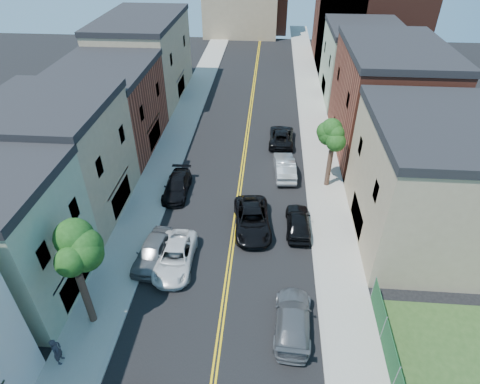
% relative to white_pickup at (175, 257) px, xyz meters
% --- Properties ---
extents(sidewalk_left, '(3.20, 100.00, 0.15)m').
position_rel_white_pickup_xyz_m(sidewalk_left, '(-4.10, 20.91, -0.69)').
color(sidewalk_left, gray).
rests_on(sidewalk_left, ground).
extents(sidewalk_right, '(3.20, 100.00, 0.15)m').
position_rel_white_pickup_xyz_m(sidewalk_right, '(11.70, 20.91, -0.69)').
color(sidewalk_right, gray).
rests_on(sidewalk_right, ground).
extents(curb_left, '(0.30, 100.00, 0.15)m').
position_rel_white_pickup_xyz_m(curb_left, '(-2.35, 20.91, -0.69)').
color(curb_left, gray).
rests_on(curb_left, ground).
extents(curb_right, '(0.30, 100.00, 0.15)m').
position_rel_white_pickup_xyz_m(curb_right, '(9.95, 20.91, -0.69)').
color(curb_right, gray).
rests_on(curb_right, ground).
extents(bldg_left_tan_near, '(9.00, 10.00, 9.00)m').
position_rel_white_pickup_xyz_m(bldg_left_tan_near, '(-10.20, 5.91, 3.74)').
color(bldg_left_tan_near, '#998466').
rests_on(bldg_left_tan_near, ground).
extents(bldg_left_brick, '(9.00, 12.00, 8.00)m').
position_rel_white_pickup_xyz_m(bldg_left_brick, '(-10.20, 16.91, 3.24)').
color(bldg_left_brick, brown).
rests_on(bldg_left_brick, ground).
extents(bldg_left_tan_far, '(9.00, 16.00, 9.50)m').
position_rel_white_pickup_xyz_m(bldg_left_tan_far, '(-10.20, 30.91, 3.99)').
color(bldg_left_tan_far, '#998466').
rests_on(bldg_left_tan_far, ground).
extents(bldg_right_tan, '(9.00, 12.00, 9.00)m').
position_rel_white_pickup_xyz_m(bldg_right_tan, '(17.80, 4.91, 3.74)').
color(bldg_right_tan, '#998466').
rests_on(bldg_right_tan, ground).
extents(bldg_right_brick, '(9.00, 14.00, 10.00)m').
position_rel_white_pickup_xyz_m(bldg_right_brick, '(17.80, 18.91, 4.24)').
color(bldg_right_brick, brown).
rests_on(bldg_right_brick, ground).
extents(bldg_right_palegrn, '(9.00, 12.00, 8.50)m').
position_rel_white_pickup_xyz_m(bldg_right_palegrn, '(17.80, 32.91, 3.49)').
color(bldg_right_palegrn, gray).
rests_on(bldg_right_palegrn, ground).
extents(church, '(16.20, 14.20, 22.60)m').
position_rel_white_pickup_xyz_m(church, '(20.13, 47.98, 6.48)').
color(church, '#4C2319').
rests_on(church, ground).
extents(backdrop_left, '(14.00, 8.00, 12.00)m').
position_rel_white_pickup_xyz_m(backdrop_left, '(-0.20, 62.91, 5.24)').
color(backdrop_left, '#998466').
rests_on(backdrop_left, ground).
extents(backdrop_center, '(10.00, 8.00, 10.00)m').
position_rel_white_pickup_xyz_m(backdrop_center, '(3.80, 66.91, 4.24)').
color(backdrop_center, brown).
rests_on(backdrop_center, ground).
extents(tree_left_mid, '(5.20, 5.20, 9.29)m').
position_rel_white_pickup_xyz_m(tree_left_mid, '(-4.08, -5.08, 5.82)').
color(tree_left_mid, '#322019').
rests_on(tree_left_mid, sidewalk_left).
extents(tree_right_far, '(4.40, 4.40, 8.03)m').
position_rel_white_pickup_xyz_m(tree_right_far, '(11.72, 10.92, 5.00)').
color(tree_right_far, '#322019').
rests_on(tree_right_far, sidewalk_right).
extents(white_pickup, '(2.61, 5.51, 1.52)m').
position_rel_white_pickup_xyz_m(white_pickup, '(0.00, 0.00, 0.00)').
color(white_pickup, silver).
rests_on(white_pickup, ground).
extents(grey_car_left, '(2.50, 5.05, 1.66)m').
position_rel_white_pickup_xyz_m(grey_car_left, '(-1.70, 0.38, 0.07)').
color(grey_car_left, '#565A5D').
rests_on(grey_car_left, ground).
extents(black_car_left, '(2.11, 5.10, 1.47)m').
position_rel_white_pickup_xyz_m(black_car_left, '(-1.70, 8.73, -0.02)').
color(black_car_left, black).
rests_on(black_car_left, ground).
extents(grey_car_right, '(2.47, 5.46, 1.55)m').
position_rel_white_pickup_xyz_m(grey_car_right, '(8.13, -4.64, 0.02)').
color(grey_car_right, '#54575B').
rests_on(grey_car_right, ground).
extents(black_car_right, '(1.90, 4.69, 1.59)m').
position_rel_white_pickup_xyz_m(black_car_right, '(8.83, 4.53, 0.04)').
color(black_car_right, black).
rests_on(black_car_right, ground).
extents(silver_car_right, '(2.21, 5.34, 1.72)m').
position_rel_white_pickup_xyz_m(silver_car_right, '(7.86, 12.54, 0.10)').
color(silver_car_right, '#A6AAAE').
rests_on(silver_car_right, ground).
extents(dark_car_right_far, '(2.69, 5.55, 1.52)m').
position_rel_white_pickup_xyz_m(dark_car_right_far, '(7.60, 18.87, 0.00)').
color(dark_car_right_far, black).
rests_on(dark_car_right_far, ground).
extents(black_suv_lane, '(3.39, 6.22, 1.65)m').
position_rel_white_pickup_xyz_m(black_suv_lane, '(5.20, 4.44, 0.07)').
color(black_suv_lane, black).
rests_on(black_suv_lane, ground).
extents(pedestrian_left, '(0.49, 0.71, 1.89)m').
position_rel_white_pickup_xyz_m(pedestrian_left, '(-4.85, -7.93, 0.33)').
color(pedestrian_left, '#292831').
rests_on(pedestrian_left, sidewalk_left).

